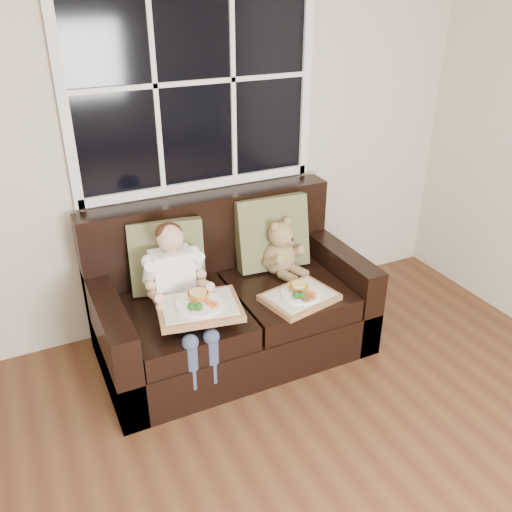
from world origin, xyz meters
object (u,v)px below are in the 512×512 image
teddy_bear (280,251)px  tray_right (300,296)px  loveseat (229,306)px  child (178,284)px  tray_left (199,306)px

teddy_bear → tray_right: size_ratio=0.82×
teddy_bear → tray_right: (-0.06, -0.36, -0.13)m
loveseat → child: child is taller
tray_left → child: bearing=114.7°
tray_right → tray_left: bearing=167.1°
loveseat → teddy_bear: 0.49m
child → teddy_bear: 0.77m
loveseat → child: bearing=-162.5°
tray_left → loveseat: bearing=56.0°
loveseat → child: (-0.37, -0.12, 0.32)m
loveseat → tray_right: 0.50m
teddy_bear → tray_left: 0.79m
loveseat → teddy_bear: (0.39, 0.03, 0.30)m
teddy_bear → tray_left: bearing=-171.9°
tray_left → tray_right: bearing=9.5°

